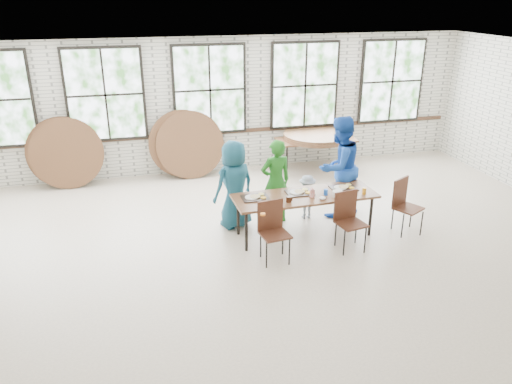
% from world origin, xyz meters
% --- Properties ---
extents(room, '(12.00, 12.00, 12.00)m').
position_xyz_m(room, '(0.00, 4.44, 1.83)').
color(room, beige).
rests_on(room, ground).
extents(dining_table, '(2.42, 0.87, 0.74)m').
position_xyz_m(dining_table, '(0.95, 0.81, 0.69)').
color(dining_table, brown).
rests_on(dining_table, ground).
extents(chair_near_left, '(0.47, 0.46, 0.95)m').
position_xyz_m(chair_near_left, '(0.20, 0.18, 0.56)').
color(chair_near_left, '#4A2618').
rests_on(chair_near_left, ground).
extents(chair_near_right, '(0.49, 0.48, 0.95)m').
position_xyz_m(chair_near_right, '(1.48, 0.23, 0.56)').
color(chair_near_right, '#4A2618').
rests_on(chair_near_right, ground).
extents(chair_spare, '(0.56, 0.56, 0.95)m').
position_xyz_m(chair_spare, '(2.65, 0.54, 0.56)').
color(chair_spare, '#4A2618').
rests_on(chair_spare, ground).
extents(adult_teal, '(0.89, 0.74, 1.56)m').
position_xyz_m(adult_teal, '(-0.11, 1.46, 0.78)').
color(adult_teal, '#1B5267').
rests_on(adult_teal, ground).
extents(adult_green, '(0.60, 0.43, 1.53)m').
position_xyz_m(adult_green, '(0.63, 1.46, 0.77)').
color(adult_green, '#1F6A1C').
rests_on(adult_green, ground).
extents(toddler, '(0.54, 0.32, 0.82)m').
position_xyz_m(toddler, '(1.23, 1.46, 0.41)').
color(toddler, '#142840').
rests_on(toddler, ground).
extents(adult_blue, '(1.12, 1.02, 1.87)m').
position_xyz_m(adult_blue, '(1.82, 1.46, 0.93)').
color(adult_blue, '#194BB2').
rests_on(adult_blue, ground).
extents(storage_table, '(1.82, 0.79, 0.74)m').
position_xyz_m(storage_table, '(2.33, 3.92, 0.69)').
color(storage_table, brown).
rests_on(storage_table, ground).
extents(tabletop_clutter, '(2.06, 0.58, 0.11)m').
position_xyz_m(tabletop_clutter, '(1.03, 0.77, 0.77)').
color(tabletop_clutter, black).
rests_on(tabletop_clutter, dining_table).
extents(round_tops_stacked, '(1.50, 1.50, 0.13)m').
position_xyz_m(round_tops_stacked, '(2.33, 3.92, 0.80)').
color(round_tops_stacked, brown).
rests_on(round_tops_stacked, storage_table).
extents(round_tops_leaning, '(4.15, 0.45, 1.49)m').
position_xyz_m(round_tops_leaning, '(-1.86, 4.24, 0.74)').
color(round_tops_leaning, brown).
rests_on(round_tops_leaning, ground).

